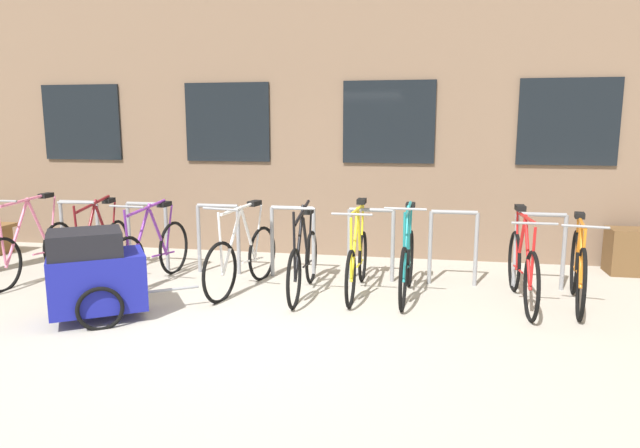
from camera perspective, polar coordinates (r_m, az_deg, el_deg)
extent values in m
plane|color=#B2ADA0|center=(5.62, -8.17, -10.25)|extent=(42.00, 42.00, 0.00)
cube|color=#7A604C|center=(12.03, 2.29, 15.77)|extent=(28.00, 7.31, 6.31)
cube|color=black|center=(9.75, -22.93, 9.43)|extent=(1.30, 0.04, 1.16)
cube|color=black|center=(8.67, -9.34, 10.10)|extent=(1.30, 0.04, 1.16)
cube|color=black|center=(8.18, 6.95, 10.18)|extent=(1.30, 0.04, 1.16)
cube|color=black|center=(8.38, 23.79, 9.41)|extent=(1.30, 0.04, 1.16)
cylinder|color=gray|center=(8.58, -24.56, -0.90)|extent=(0.05, 0.05, 0.90)
cylinder|color=gray|center=(8.28, -21.47, -1.05)|extent=(0.05, 0.05, 0.90)
cylinder|color=gray|center=(8.36, -23.25, 2.05)|extent=(0.54, 0.05, 0.05)
cylinder|color=gray|center=(8.05, -18.72, -1.18)|extent=(0.05, 0.05, 0.90)
cylinder|color=gray|center=(7.80, -15.22, -1.35)|extent=(0.05, 0.05, 0.90)
cylinder|color=gray|center=(7.85, -17.16, 1.95)|extent=(0.54, 0.05, 0.05)
cylinder|color=gray|center=(7.62, -12.13, -1.49)|extent=(0.05, 0.05, 0.90)
cylinder|color=gray|center=(7.43, -8.25, -1.66)|extent=(0.05, 0.05, 0.90)
cylinder|color=gray|center=(7.44, -10.32, 1.82)|extent=(0.54, 0.05, 0.05)
cylinder|color=gray|center=(7.29, -4.85, -1.80)|extent=(0.05, 0.05, 0.90)
cylinder|color=gray|center=(7.17, -0.65, -1.97)|extent=(0.05, 0.05, 0.90)
cylinder|color=gray|center=(7.15, -2.80, 1.64)|extent=(0.54, 0.05, 0.05)
cylinder|color=gray|center=(7.10, 2.96, -2.10)|extent=(0.05, 0.05, 0.90)
cylinder|color=gray|center=(7.05, 7.36, -2.26)|extent=(0.05, 0.05, 0.90)
cylinder|color=gray|center=(6.99, 5.21, 1.42)|extent=(0.54, 0.05, 0.05)
cylinder|color=gray|center=(7.04, 11.06, -2.38)|extent=(0.05, 0.05, 0.90)
cylinder|color=gray|center=(7.07, 15.48, -2.50)|extent=(0.05, 0.05, 0.90)
cylinder|color=gray|center=(6.97, 13.42, 1.17)|extent=(0.54, 0.05, 0.05)
cylinder|color=gray|center=(7.13, 19.13, -2.60)|extent=(0.05, 0.05, 0.90)
cylinder|color=gray|center=(7.23, 23.40, -2.70)|extent=(0.05, 0.05, 0.90)
cylinder|color=gray|center=(7.10, 21.51, 0.89)|extent=(0.54, 0.05, 0.05)
torus|color=black|center=(7.70, -14.55, -2.36)|extent=(0.10, 0.71, 0.70)
torus|color=black|center=(6.85, -18.87, -4.08)|extent=(0.10, 0.71, 0.70)
cylinder|color=#722D99|center=(7.02, -17.71, -1.16)|extent=(0.08, 0.50, 0.73)
cylinder|color=#722D99|center=(7.36, -15.99, -0.89)|extent=(0.07, 0.37, 0.64)
cylinder|color=#722D99|center=(7.10, -17.10, 1.57)|extent=(0.11, 0.80, 0.12)
cylinder|color=#722D99|center=(7.49, -15.53, -2.94)|extent=(0.07, 0.52, 0.07)
cylinder|color=#722D99|center=(7.57, -14.98, -0.36)|extent=(0.04, 0.20, 0.58)
cylinder|color=#722D99|center=(6.80, -18.90, -1.35)|extent=(0.03, 0.08, 0.66)
cube|color=black|center=(7.44, -15.44, 1.94)|extent=(0.12, 0.21, 0.06)
cylinder|color=gray|center=(6.77, -18.95, 1.67)|extent=(0.44, 0.07, 0.03)
torus|color=black|center=(7.18, -5.85, -3.00)|extent=(0.18, 0.69, 0.69)
torus|color=black|center=(6.34, -10.06, -4.84)|extent=(0.18, 0.69, 0.69)
cylinder|color=silver|center=(6.50, -8.86, -1.63)|extent=(0.13, 0.48, 0.74)
cylinder|color=silver|center=(6.83, -7.22, -1.18)|extent=(0.11, 0.35, 0.70)
cylinder|color=silver|center=(6.58, -8.23, 1.55)|extent=(0.19, 0.76, 0.07)
cylinder|color=silver|center=(6.97, -6.80, -3.62)|extent=(0.12, 0.50, 0.07)
cylinder|color=silver|center=(7.04, -6.23, -0.62)|extent=(0.06, 0.20, 0.64)
cylinder|color=silver|center=(6.29, -10.03, -1.83)|extent=(0.04, 0.08, 0.67)
cube|color=black|center=(6.91, -6.64, 2.10)|extent=(0.14, 0.22, 0.06)
cylinder|color=gray|center=(6.25, -10.01, 1.50)|extent=(0.44, 0.11, 0.03)
torus|color=black|center=(7.22, 24.32, -3.55)|extent=(0.17, 0.75, 0.75)
torus|color=black|center=(6.27, 24.87, -5.54)|extent=(0.17, 0.75, 0.75)
cylinder|color=orange|center=(6.47, 24.86, -2.81)|extent=(0.12, 0.47, 0.62)
cylinder|color=orange|center=(6.84, 24.64, -2.14)|extent=(0.09, 0.34, 0.62)
cylinder|color=orange|center=(6.57, 24.96, 0.05)|extent=(0.17, 0.75, 0.04)
cylinder|color=orange|center=(6.98, 24.43, -4.21)|extent=(0.11, 0.49, 0.08)
cylinder|color=orange|center=(7.07, 24.52, -1.54)|extent=(0.06, 0.20, 0.56)
cylinder|color=orange|center=(6.23, 25.04, -3.04)|extent=(0.04, 0.08, 0.55)
cube|color=black|center=(6.93, 24.75, 0.80)|extent=(0.13, 0.21, 0.06)
cylinder|color=gray|center=(6.19, 25.23, -0.24)|extent=(0.44, 0.10, 0.03)
torus|color=black|center=(7.08, 19.03, -3.58)|extent=(0.05, 0.72, 0.72)
torus|color=black|center=(6.05, 20.58, -5.92)|extent=(0.05, 0.72, 0.72)
cylinder|color=red|center=(6.26, 20.26, -2.78)|extent=(0.04, 0.52, 0.67)
cylinder|color=red|center=(6.67, 19.64, -1.85)|extent=(0.04, 0.39, 0.70)
cylinder|color=red|center=(6.38, 20.16, 0.58)|extent=(0.04, 0.85, 0.07)
cylinder|color=red|center=(6.82, 19.36, -4.31)|extent=(0.03, 0.54, 0.08)
cylinder|color=red|center=(6.92, 19.29, -1.19)|extent=(0.03, 0.20, 0.64)
cylinder|color=red|center=(6.00, 20.71, -3.10)|extent=(0.03, 0.08, 0.60)
cube|color=black|center=(6.78, 19.58, 1.55)|extent=(0.10, 0.20, 0.06)
cylinder|color=gray|center=(5.96, 20.86, 0.06)|extent=(0.44, 0.03, 0.03)
torus|color=black|center=(7.13, 4.33, -3.29)|extent=(0.05, 0.64, 0.64)
torus|color=black|center=(6.10, 3.10, -5.56)|extent=(0.05, 0.64, 0.64)
cylinder|color=yellow|center=(6.31, 3.50, -2.14)|extent=(0.04, 0.52, 0.73)
cylinder|color=yellow|center=(6.71, 3.99, -1.27)|extent=(0.04, 0.39, 0.76)
cylinder|color=yellow|center=(6.42, 3.75, 1.43)|extent=(0.05, 0.84, 0.07)
cylinder|color=yellow|center=(6.88, 4.05, -3.98)|extent=(0.03, 0.54, 0.07)
cylinder|color=yellow|center=(6.97, 4.28, -0.67)|extent=(0.03, 0.20, 0.70)
cylinder|color=yellow|center=(6.04, 3.16, -2.45)|extent=(0.03, 0.08, 0.67)
cube|color=black|center=(6.82, 4.22, 2.32)|extent=(0.10, 0.20, 0.06)
cylinder|color=gray|center=(6.00, 3.23, 0.99)|extent=(0.44, 0.03, 0.03)
torus|color=black|center=(7.04, -0.89, -3.36)|extent=(0.05, 0.66, 0.66)
torus|color=black|center=(6.06, -2.63, -5.56)|extent=(0.05, 0.66, 0.66)
cylinder|color=black|center=(6.25, -2.12, -1.88)|extent=(0.05, 0.50, 0.79)
cylinder|color=black|center=(6.65, -1.43, -1.82)|extent=(0.04, 0.37, 0.64)
cylinder|color=black|center=(6.36, -1.84, 1.17)|extent=(0.05, 0.81, 0.19)
cylinder|color=black|center=(6.80, -1.28, -4.04)|extent=(0.03, 0.52, 0.07)
cylinder|color=black|center=(6.89, -1.03, -1.20)|extent=(0.03, 0.20, 0.58)
cylinder|color=black|center=(6.00, -2.61, -2.16)|extent=(0.03, 0.08, 0.73)
cube|color=black|center=(6.75, -1.18, 1.30)|extent=(0.10, 0.20, 0.06)
cylinder|color=gray|center=(5.95, -2.59, 1.59)|extent=(0.44, 0.03, 0.03)
torus|color=black|center=(8.46, -24.87, -2.03)|extent=(0.05, 0.66, 0.66)
torus|color=black|center=(7.62, -29.40, -3.63)|extent=(0.05, 0.66, 0.66)
cylinder|color=pink|center=(7.78, -28.27, -0.73)|extent=(0.05, 0.52, 0.79)
cylinder|color=pink|center=(8.12, -26.45, -0.32)|extent=(0.04, 0.39, 0.75)
cylinder|color=pink|center=(7.87, -27.69, 2.13)|extent=(0.05, 0.85, 0.07)
cylinder|color=pink|center=(8.25, -25.90, -2.56)|extent=(0.03, 0.54, 0.07)
cylinder|color=pink|center=(8.33, -25.39, 0.16)|extent=(0.03, 0.20, 0.69)
cylinder|color=pink|center=(7.57, -29.51, -0.92)|extent=(0.03, 0.08, 0.73)
cube|color=black|center=(8.21, -25.93, 2.61)|extent=(0.10, 0.20, 0.06)
torus|color=black|center=(6.98, 9.08, -3.46)|extent=(0.07, 0.70, 0.69)
torus|color=black|center=(6.05, 8.39, -5.52)|extent=(0.07, 0.70, 0.69)
cylinder|color=teal|center=(6.23, 8.68, -1.94)|extent=(0.06, 0.46, 0.78)
cylinder|color=teal|center=(6.59, 8.93, -1.57)|extent=(0.05, 0.34, 0.71)
cylinder|color=teal|center=(6.32, 8.87, 1.44)|extent=(0.07, 0.74, 0.10)
cylinder|color=teal|center=(6.75, 8.92, -4.12)|extent=(0.05, 0.48, 0.07)
cylinder|color=teal|center=(6.82, 9.10, -0.97)|extent=(0.03, 0.20, 0.66)
cylinder|color=teal|center=(5.99, 8.50, -2.17)|extent=(0.03, 0.08, 0.71)
cube|color=black|center=(6.68, 9.12, 1.88)|extent=(0.11, 0.20, 0.06)
cylinder|color=gray|center=(5.95, 8.61, 1.52)|extent=(0.44, 0.05, 0.03)
torus|color=black|center=(8.19, -19.76, -1.99)|extent=(0.11, 0.68, 0.68)
torus|color=black|center=(7.24, -23.25, -3.72)|extent=(0.11, 0.68, 0.68)
cylinder|color=maroon|center=(7.44, -22.37, -0.79)|extent=(0.09, 0.52, 0.76)
cylinder|color=maroon|center=(7.82, -20.95, -0.53)|extent=(0.08, 0.39, 0.67)
cylinder|color=maroon|center=(7.55, -21.92, 1.89)|extent=(0.13, 0.86, 0.12)
cylinder|color=maroon|center=(7.96, -20.54, -2.55)|extent=(0.08, 0.54, 0.07)
cylinder|color=maroon|center=(8.06, -20.15, -0.02)|extent=(0.05, 0.20, 0.61)
cylinder|color=maroon|center=(7.20, -23.35, -1.00)|extent=(0.04, 0.08, 0.69)
cube|color=black|center=(7.93, -20.56, 2.23)|extent=(0.12, 0.21, 0.06)
cylinder|color=gray|center=(7.16, -23.46, 1.99)|extent=(0.44, 0.07, 0.03)
cube|color=navy|center=(6.09, -21.55, -5.40)|extent=(1.08, 1.00, 0.56)
cube|color=black|center=(6.00, -22.65, -1.77)|extent=(0.88, 0.85, 0.24)
torus|color=black|center=(6.46, -21.53, -6.29)|extent=(0.39, 0.28, 0.44)
torus|color=black|center=(5.82, -21.32, -8.02)|extent=(0.39, 0.28, 0.44)
cylinder|color=gray|center=(6.19, -14.69, -6.40)|extent=(0.47, 0.33, 0.03)
cube|color=brown|center=(9.80, -29.40, -1.49)|extent=(0.08, 0.36, 0.41)
cube|color=brown|center=(8.46, 29.29, -2.45)|extent=(0.70, 0.44, 0.60)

